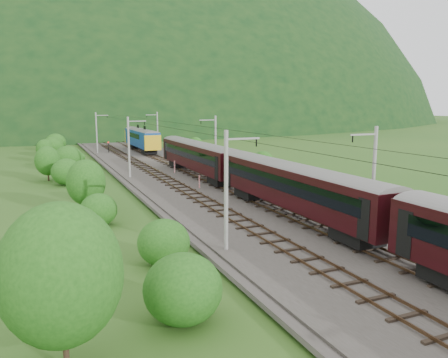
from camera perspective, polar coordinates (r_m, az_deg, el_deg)
name	(u,v)px	position (r m, az deg, el deg)	size (l,w,h in m)	color
ground	(304,242)	(32.71, 10.36, -8.09)	(600.00, 600.00, 0.00)	#275219
railbed	(244,210)	(41.02, 2.59, -4.05)	(14.00, 220.00, 0.30)	#38332D
track_left	(220,210)	(40.00, -0.51, -4.07)	(2.40, 220.00, 0.27)	brown
track_right	(266,205)	(42.05, 5.54, -3.43)	(2.40, 220.00, 0.27)	brown
catenary_left	(129,146)	(59.13, -12.26, 4.28)	(2.54, 192.28, 8.00)	gray
catenary_right	(215,142)	(62.65, -1.18, 4.80)	(2.54, 192.28, 8.00)	gray
overhead_wires	(244,136)	(39.93, 2.67, 5.68)	(4.83, 198.00, 0.03)	black
mountain_main	(65,120)	(286.47, -20.08, 7.22)	(504.00, 360.00, 244.00)	black
train	(406,211)	(28.08, 22.71, -3.93)	(3.11, 149.92, 5.42)	black
hazard_post_near	(199,181)	(50.78, -3.23, -0.32)	(0.16, 0.16, 1.50)	red
hazard_post_far	(175,167)	(62.28, -6.47, 1.61)	(0.18, 0.18, 1.72)	red
signal	(108,146)	(90.83, -14.86, 4.17)	(0.24, 0.24, 2.16)	black
vegetation_left	(82,191)	(41.33, -18.03, -1.52)	(11.34, 149.66, 6.50)	#1E4F15
vegetation_right	(289,173)	(56.20, 8.45, 0.81)	(5.91, 102.75, 2.91)	#1E4F15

